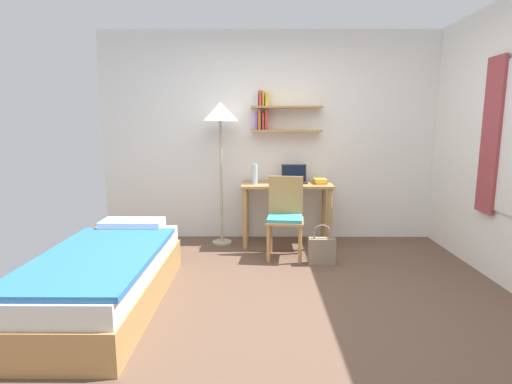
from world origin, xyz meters
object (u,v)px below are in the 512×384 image
at_px(handbag, 322,250).
at_px(water_bottle, 255,174).
at_px(desk_chair, 285,214).
at_px(book_stack, 320,181).
at_px(bed, 106,277).
at_px(standing_lamp, 220,118).
at_px(desk, 286,195).
at_px(laptop, 294,178).

bearing_deg(handbag, water_bottle, 136.88).
relative_size(desk_chair, water_bottle, 3.68).
bearing_deg(water_bottle, book_stack, 3.93).
bearing_deg(bed, standing_lamp, 65.88).
bearing_deg(standing_lamp, desk_chair, -33.04).
xyz_separation_m(desk, water_bottle, (-0.38, -0.07, 0.27)).
distance_m(desk_chair, handbag, 0.56).
relative_size(laptop, handbag, 0.72).
xyz_separation_m(desk, book_stack, (0.40, -0.02, 0.18)).
height_order(water_bottle, book_stack, water_bottle).
height_order(laptop, book_stack, laptop).
bearing_deg(water_bottle, desk_chair, -50.23).
distance_m(laptop, water_bottle, 0.51).
relative_size(standing_lamp, water_bottle, 7.11).
xyz_separation_m(standing_lamp, book_stack, (1.19, -0.03, -0.75)).
xyz_separation_m(bed, book_stack, (1.97, 1.71, 0.54)).
relative_size(standing_lamp, book_stack, 7.51).
bearing_deg(laptop, desk, -140.55).
relative_size(bed, standing_lamp, 1.11).
distance_m(bed, book_stack, 2.67).
height_order(desk_chair, handbag, desk_chair).
xyz_separation_m(bed, handbag, (1.90, 0.99, -0.09)).
height_order(desk_chair, laptop, laptop).
height_order(standing_lamp, laptop, standing_lamp).
bearing_deg(bed, desk_chair, 39.33).
distance_m(desk, book_stack, 0.44).
relative_size(desk_chair, book_stack, 3.89).
bearing_deg(handbag, book_stack, 84.29).
bearing_deg(handbag, laptop, 105.62).
bearing_deg(desk_chair, water_bottle, 129.77).
bearing_deg(desk, handbag, -66.03).
distance_m(desk, water_bottle, 0.47).
xyz_separation_m(bed, desk_chair, (1.53, 1.25, 0.24)).
height_order(bed, book_stack, book_stack).
height_order(desk, book_stack, book_stack).
height_order(bed, laptop, laptop).
height_order(desk_chair, standing_lamp, standing_lamp).
bearing_deg(water_bottle, laptop, 17.68).
height_order(desk, desk_chair, desk_chair).
bearing_deg(desk, bed, -132.25).
height_order(desk, water_bottle, water_bottle).
distance_m(bed, laptop, 2.53).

